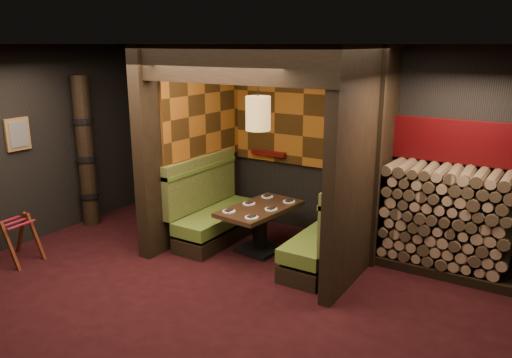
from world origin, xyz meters
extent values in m
cube|color=black|center=(0.00, 0.00, -0.01)|extent=(6.50, 5.50, 0.02)
cube|color=black|center=(0.00, 0.00, 2.86)|extent=(6.50, 5.50, 0.02)
cube|color=black|center=(0.00, 2.76, 1.43)|extent=(6.50, 0.02, 2.85)
cube|color=black|center=(-3.26, 0.00, 1.43)|extent=(0.02, 5.50, 2.85)
cube|color=black|center=(-1.35, 1.65, 1.43)|extent=(0.20, 2.20, 2.85)
cube|color=black|center=(1.30, 1.70, 1.43)|extent=(0.15, 2.10, 2.85)
cube|color=black|center=(-0.02, 0.70, 2.63)|extent=(2.85, 0.18, 0.44)
cube|color=#935116|center=(-0.02, 2.71, 1.82)|extent=(2.40, 0.06, 1.55)
cube|color=#935116|center=(-1.23, 1.82, 1.85)|extent=(0.04, 1.85, 1.45)
cube|color=#4E0909|center=(-0.60, 2.65, 1.18)|extent=(0.60, 0.12, 0.07)
cube|color=black|center=(-0.85, 1.65, 0.11)|extent=(0.55, 1.60, 0.22)
cube|color=#556F27|center=(-0.85, 1.65, 0.36)|extent=(0.55, 1.60, 0.18)
cube|color=#445927|center=(-1.19, 1.65, 0.75)|extent=(0.12, 1.60, 0.78)
cube|color=#556F27|center=(-1.19, 1.65, 1.10)|extent=(0.15, 1.60, 0.06)
cube|color=black|center=(0.82, 1.65, 0.11)|extent=(0.55, 1.60, 0.22)
cube|color=#556F27|center=(0.82, 1.65, 0.36)|extent=(0.55, 1.60, 0.18)
cube|color=#445927|center=(1.16, 1.65, 0.75)|extent=(0.12, 1.60, 0.78)
cube|color=#556F27|center=(1.16, 1.65, 1.10)|extent=(0.15, 1.60, 0.06)
cube|color=black|center=(-0.13, 1.61, 0.03)|extent=(0.61, 0.61, 0.06)
cylinder|color=black|center=(-0.13, 1.61, 0.30)|extent=(0.20, 0.20, 0.60)
cube|color=#372214|center=(-0.13, 1.61, 0.63)|extent=(0.81, 1.32, 0.06)
cylinder|color=white|center=(-0.37, 1.21, 0.67)|extent=(0.18, 0.18, 0.01)
cube|color=black|center=(-0.37, 1.21, 0.68)|extent=(0.08, 0.12, 0.02)
cylinder|color=white|center=(0.02, 1.16, 0.67)|extent=(0.18, 0.18, 0.01)
cube|color=black|center=(0.02, 1.16, 0.68)|extent=(0.08, 0.12, 0.02)
cylinder|color=white|center=(-0.32, 1.63, 0.67)|extent=(0.18, 0.18, 0.01)
cube|color=black|center=(-0.32, 1.63, 0.68)|extent=(0.08, 0.12, 0.02)
cylinder|color=white|center=(0.07, 1.59, 0.67)|extent=(0.18, 0.18, 0.01)
cube|color=black|center=(0.07, 1.59, 0.68)|extent=(0.08, 0.12, 0.02)
cylinder|color=white|center=(-0.28, 2.06, 0.67)|extent=(0.18, 0.18, 0.01)
cube|color=black|center=(-0.28, 2.06, 0.68)|extent=(0.08, 0.12, 0.02)
cylinder|color=white|center=(0.11, 2.01, 0.67)|extent=(0.18, 0.18, 0.01)
cube|color=black|center=(0.11, 2.01, 0.68)|extent=(0.08, 0.12, 0.02)
cylinder|color=#A37A3F|center=(-0.13, 1.56, 1.97)|extent=(0.33, 0.33, 0.45)
sphere|color=#FFC672|center=(-0.13, 1.56, 1.97)|extent=(0.18, 0.18, 0.18)
cylinder|color=black|center=(-0.13, 1.56, 2.52)|extent=(0.02, 0.02, 0.66)
cube|color=olive|center=(-3.22, 0.10, 1.62)|extent=(0.04, 0.36, 0.46)
cube|color=#3F3F3F|center=(-3.20, 0.10, 1.62)|extent=(0.01, 0.27, 0.36)
cube|color=#4C1E0D|center=(-2.58, -0.60, 0.30)|extent=(0.30, 0.06, 0.67)
cube|color=#4C1E0D|center=(-2.92, -0.23, 0.30)|extent=(0.30, 0.06, 0.67)
cube|color=#4C1E0D|center=(-2.60, -0.21, 0.30)|extent=(0.30, 0.06, 0.67)
cube|color=maroon|center=(-2.90, -0.42, 0.55)|extent=(0.07, 0.42, 0.01)
cube|color=maroon|center=(-2.75, -0.41, 0.55)|extent=(0.07, 0.42, 0.01)
cube|color=maroon|center=(-2.59, -0.40, 0.55)|extent=(0.07, 0.42, 0.01)
cylinder|color=black|center=(-3.05, 1.10, 1.20)|extent=(0.26, 0.26, 2.40)
cylinder|color=black|center=(-3.05, 1.10, 0.50)|extent=(0.31, 0.31, 0.09)
cylinder|color=black|center=(-3.05, 1.10, 1.10)|extent=(0.31, 0.31, 0.09)
cylinder|color=black|center=(-3.05, 1.10, 1.70)|extent=(0.31, 0.31, 0.09)
cube|color=black|center=(2.29, 2.35, 0.06)|extent=(1.73, 0.70, 0.12)
cube|color=brown|center=(2.29, 2.35, 0.74)|extent=(1.73, 0.70, 1.24)
cube|color=maroon|center=(2.29, 2.68, 1.64)|extent=(1.83, 0.10, 0.56)
cube|color=black|center=(1.39, 1.96, 1.43)|extent=(0.08, 0.08, 2.85)
camera|label=1|loc=(3.31, -4.02, 2.85)|focal=35.00mm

